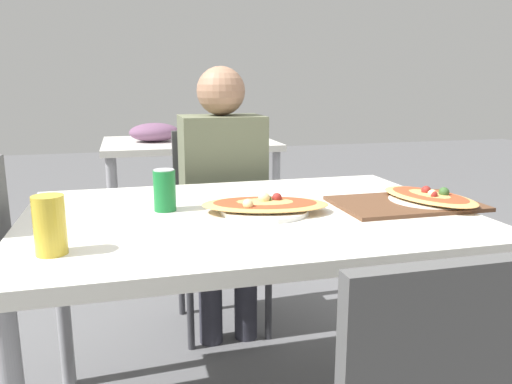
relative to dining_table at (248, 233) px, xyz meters
name	(u,v)px	position (x,y,z in m)	size (l,w,h in m)	color
dining_table	(248,233)	(0.00, 0.00, 0.00)	(1.29, 0.90, 0.73)	silver
chair_far_seated	(219,218)	(0.05, 0.78, -0.16)	(0.40, 0.40, 0.89)	#4C4C4C
person_seated	(223,182)	(0.05, 0.67, 0.03)	(0.35, 0.28, 1.18)	#2D2D38
pizza_main	(265,206)	(0.05, -0.02, 0.09)	(0.41, 0.28, 0.06)	white
soda_can	(165,190)	(-0.24, 0.08, 0.13)	(0.07, 0.07, 0.12)	#197233
drink_glass	(50,225)	(-0.51, -0.25, 0.13)	(0.07, 0.07, 0.13)	gold
serving_tray	(405,204)	(0.49, -0.05, 0.07)	(0.44, 0.28, 0.01)	brown
pizza_second	(429,198)	(0.58, -0.05, 0.09)	(0.27, 0.37, 0.06)	white
background_table	(183,149)	(0.03, 1.90, 0.01)	(1.10, 0.80, 0.85)	silver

